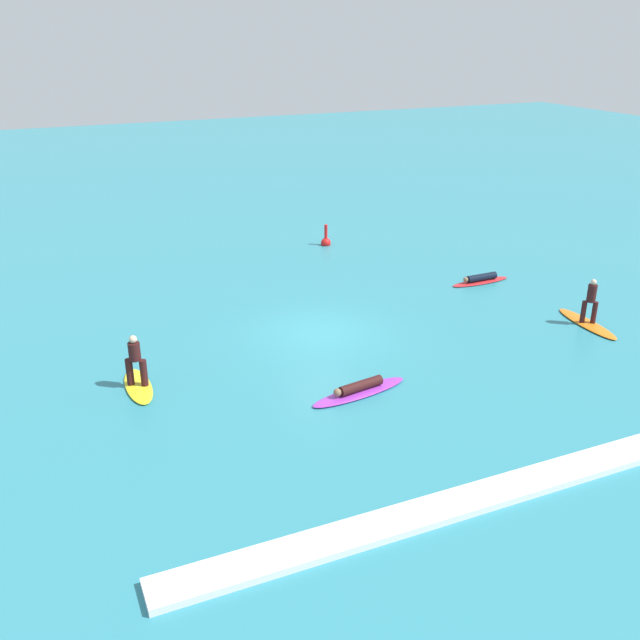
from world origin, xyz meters
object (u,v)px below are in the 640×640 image
(surfer_on_red_board, at_px, (480,280))
(surfer_on_yellow_board, at_px, (137,374))
(surfer_on_purple_board, at_px, (359,390))
(surfer_on_orange_board, at_px, (588,315))
(marker_buoy, at_px, (326,241))

(surfer_on_red_board, bearing_deg, surfer_on_yellow_board, 11.98)
(surfer_on_red_board, bearing_deg, surfer_on_purple_board, 34.62)
(surfer_on_red_board, xyz_separation_m, surfer_on_purple_board, (-9.02, -6.59, -0.01))
(surfer_on_yellow_board, xyz_separation_m, surfer_on_orange_board, (15.84, -1.72, -0.05))
(surfer_on_yellow_board, height_order, surfer_on_orange_board, surfer_on_orange_board)
(surfer_on_purple_board, xyz_separation_m, marker_buoy, (5.25, 14.17, 0.07))
(surfer_on_yellow_board, relative_size, surfer_on_red_board, 0.87)
(surfer_on_yellow_board, bearing_deg, marker_buoy, -44.25)
(marker_buoy, bearing_deg, surfer_on_red_board, -63.55)
(surfer_on_purple_board, distance_m, surfer_on_orange_board, 9.99)
(surfer_on_yellow_board, distance_m, marker_buoy, 15.81)
(surfer_on_yellow_board, relative_size, marker_buoy, 2.10)
(marker_buoy, bearing_deg, surfer_on_purple_board, -110.33)
(surfer_on_red_board, distance_m, surfer_on_orange_board, 5.39)
(surfer_on_red_board, distance_m, marker_buoy, 8.47)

